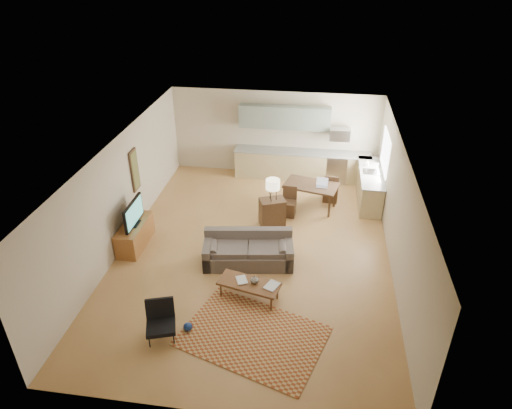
% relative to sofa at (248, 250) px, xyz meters
% --- Properties ---
extents(room, '(9.00, 9.00, 9.00)m').
position_rel_sofa_xyz_m(room, '(0.07, 0.49, 0.97)').
color(room, '#AA7943').
rests_on(room, ground).
extents(kitchen_counter_back, '(4.26, 0.64, 0.92)m').
position_rel_sofa_xyz_m(kitchen_counter_back, '(0.97, 4.67, 0.08)').
color(kitchen_counter_back, tan).
rests_on(kitchen_counter_back, ground).
extents(kitchen_counter_right, '(0.64, 2.26, 0.92)m').
position_rel_sofa_xyz_m(kitchen_counter_right, '(3.00, 3.49, 0.08)').
color(kitchen_counter_right, tan).
rests_on(kitchen_counter_right, ground).
extents(kitchen_range, '(0.62, 0.62, 0.90)m').
position_rel_sofa_xyz_m(kitchen_range, '(2.07, 4.67, 0.07)').
color(kitchen_range, '#A5A8AD').
rests_on(kitchen_range, ground).
extents(kitchen_microwave, '(0.62, 0.40, 0.35)m').
position_rel_sofa_xyz_m(kitchen_microwave, '(2.07, 4.69, 1.17)').
color(kitchen_microwave, '#A5A8AD').
rests_on(kitchen_microwave, room).
extents(upper_cabinets, '(2.80, 0.34, 0.70)m').
position_rel_sofa_xyz_m(upper_cabinets, '(0.37, 4.82, 1.57)').
color(upper_cabinets, gray).
rests_on(upper_cabinets, room).
extents(window_right, '(0.02, 1.40, 1.05)m').
position_rel_sofa_xyz_m(window_right, '(3.30, 3.49, 1.17)').
color(window_right, white).
rests_on(window_right, room).
extents(wall_art_left, '(0.06, 0.42, 1.10)m').
position_rel_sofa_xyz_m(wall_art_left, '(-3.14, 1.39, 1.17)').
color(wall_art_left, olive).
rests_on(wall_art_left, room).
extents(triptych, '(1.70, 0.04, 0.50)m').
position_rel_sofa_xyz_m(triptych, '(-0.03, 4.96, 1.37)').
color(triptych, beige).
rests_on(triptych, room).
extents(rug, '(3.07, 2.56, 0.02)m').
position_rel_sofa_xyz_m(rug, '(0.45, -2.28, -0.37)').
color(rug, '#913E1C').
rests_on(rug, floor).
extents(sofa, '(2.28, 1.24, 0.75)m').
position_rel_sofa_xyz_m(sofa, '(0.00, 0.00, 0.00)').
color(sofa, '#584E46').
rests_on(sofa, floor).
extents(coffee_table, '(1.40, 0.82, 0.40)m').
position_rel_sofa_xyz_m(coffee_table, '(0.21, -1.19, -0.18)').
color(coffee_table, '#533118').
rests_on(coffee_table, floor).
extents(book_a, '(0.42, 0.44, 0.03)m').
position_rel_sofa_xyz_m(book_a, '(-0.06, -1.18, 0.03)').
color(book_a, maroon).
rests_on(book_a, coffee_table).
extents(book_b, '(0.50, 0.52, 0.03)m').
position_rel_sofa_xyz_m(book_b, '(0.59, -1.17, 0.03)').
color(book_b, navy).
rests_on(book_b, coffee_table).
extents(vase, '(0.21, 0.21, 0.18)m').
position_rel_sofa_xyz_m(vase, '(0.32, -1.16, 0.10)').
color(vase, black).
rests_on(vase, coffee_table).
extents(armchair, '(0.79, 0.79, 0.72)m').
position_rel_sofa_xyz_m(armchair, '(-1.27, -2.54, -0.02)').
color(armchair, black).
rests_on(armchair, floor).
extents(tv_credenza, '(0.52, 1.35, 0.62)m').
position_rel_sofa_xyz_m(tv_credenza, '(-2.90, 0.32, -0.07)').
color(tv_credenza, brown).
rests_on(tv_credenza, floor).
extents(tv, '(0.10, 1.04, 0.62)m').
position_rel_sofa_xyz_m(tv, '(-2.85, 0.32, 0.56)').
color(tv, black).
rests_on(tv, tv_credenza).
extents(console_table, '(0.76, 0.64, 0.76)m').
position_rel_sofa_xyz_m(console_table, '(0.36, 1.78, 0.00)').
color(console_table, '#3B2819').
rests_on(console_table, floor).
extents(table_lamp, '(0.50, 0.50, 0.61)m').
position_rel_sofa_xyz_m(table_lamp, '(0.36, 1.78, 0.68)').
color(table_lamp, beige).
rests_on(table_lamp, console_table).
extents(dining_table, '(1.61, 1.16, 0.74)m').
position_rel_sofa_xyz_m(dining_table, '(1.33, 2.83, -0.01)').
color(dining_table, '#3B2819').
rests_on(dining_table, floor).
extents(dining_chair_near, '(0.42, 0.44, 0.82)m').
position_rel_sofa_xyz_m(dining_chair_near, '(0.75, 2.32, 0.03)').
color(dining_chair_near, '#3B2819').
rests_on(dining_chair_near, floor).
extents(dining_chair_far, '(0.45, 0.47, 0.87)m').
position_rel_sofa_xyz_m(dining_chair_far, '(1.90, 3.33, 0.06)').
color(dining_chair_far, '#3B2819').
rests_on(dining_chair_far, floor).
extents(laptop, '(0.33, 0.26, 0.23)m').
position_rel_sofa_xyz_m(laptop, '(1.62, 2.73, 0.47)').
color(laptop, '#A5A8AD').
rests_on(laptop, dining_table).
extents(soap_bottle, '(0.13, 0.13, 0.19)m').
position_rel_sofa_xyz_m(soap_bottle, '(2.90, 3.90, 0.64)').
color(soap_bottle, beige).
rests_on(soap_bottle, kitchen_counter_right).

